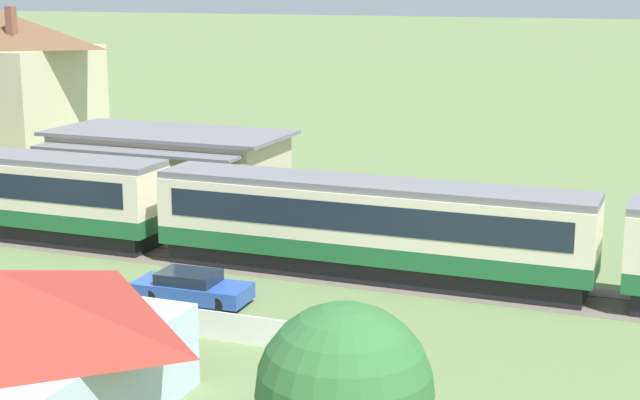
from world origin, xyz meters
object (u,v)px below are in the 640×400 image
at_px(station_building, 169,165).
at_px(yard_tree_1, 344,393).
at_px(parked_car_blue_2, 191,288).
at_px(passenger_train, 375,225).

bearing_deg(station_building, yard_tree_1, -54.74).
bearing_deg(parked_car_blue_2, yard_tree_1, -54.35).
relative_size(passenger_train, station_building, 4.28).
distance_m(passenger_train, parked_car_blue_2, 8.19).
bearing_deg(passenger_train, station_building, 147.46).
height_order(station_building, yard_tree_1, yard_tree_1).
distance_m(station_building, yard_tree_1, 38.08).
distance_m(passenger_train, station_building, 18.49).
bearing_deg(passenger_train, yard_tree_1, -73.24).
bearing_deg(yard_tree_1, passenger_train, 106.76).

